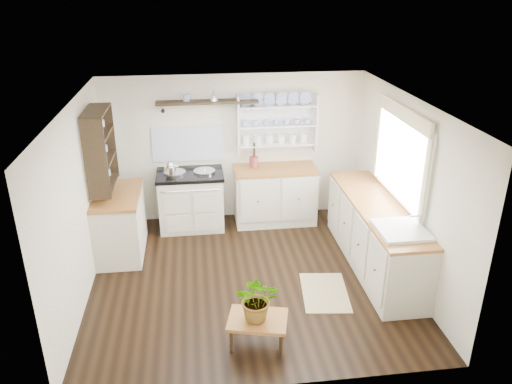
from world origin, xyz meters
TOP-DOWN VIEW (x-y plane):
  - floor at (0.00, 0.00)m, footprint 4.00×3.80m
  - wall_back at (0.00, 1.90)m, footprint 4.00×0.02m
  - wall_right at (2.00, 0.00)m, footprint 0.02×3.80m
  - wall_left at (-2.00, 0.00)m, footprint 0.02×3.80m
  - ceiling at (0.00, 0.00)m, footprint 4.00×3.80m
  - window at (1.95, 0.15)m, footprint 0.08×1.55m
  - aga_cooker at (-0.71, 1.57)m, footprint 1.00×0.70m
  - back_cabinets at (0.60, 1.60)m, footprint 1.27×0.63m
  - right_cabinets at (1.70, 0.10)m, footprint 0.62×2.43m
  - belfast_sink at (1.70, -0.65)m, footprint 0.55×0.60m
  - left_cabinets at (-1.70, 0.90)m, footprint 0.62×1.13m
  - plate_rack at (0.65, 1.86)m, footprint 1.20×0.22m
  - high_shelf at (-0.40, 1.78)m, footprint 1.50×0.29m
  - left_shelving at (-1.84, 0.90)m, footprint 0.28×0.80m
  - kettle at (-0.99, 1.45)m, footprint 0.17×0.17m
  - utensil_crock at (0.27, 1.68)m, footprint 0.13×0.13m
  - center_table at (-0.06, -1.29)m, footprint 0.70×0.57m
  - potted_plant at (-0.06, -1.29)m, footprint 0.50×0.45m
  - floor_rug at (0.89, -0.47)m, footprint 0.65×0.91m

SIDE VIEW (x-z plane):
  - floor at x=0.00m, z-range -0.01..0.01m
  - floor_rug at x=0.89m, z-range 0.00..0.02m
  - center_table at x=-0.06m, z-range 0.12..0.45m
  - aga_cooker at x=-0.71m, z-range -0.01..0.92m
  - right_cabinets at x=1.70m, z-range 0.01..0.91m
  - left_cabinets at x=-1.70m, z-range 0.01..0.91m
  - back_cabinets at x=0.60m, z-range 0.01..0.91m
  - potted_plant at x=-0.06m, z-range 0.33..0.83m
  - belfast_sink at x=1.70m, z-range 0.58..1.03m
  - utensil_crock at x=0.27m, z-range 0.91..1.07m
  - kettle at x=-0.99m, z-range 0.93..1.13m
  - wall_back at x=0.00m, z-range 0.00..2.30m
  - wall_right at x=2.00m, z-range 0.00..2.30m
  - wall_left at x=-2.00m, z-range 0.00..2.30m
  - left_shelving at x=-1.84m, z-range 1.02..2.08m
  - plate_rack at x=0.65m, z-range 1.11..2.01m
  - window at x=1.95m, z-range 0.95..2.17m
  - high_shelf at x=-0.40m, z-range 1.83..1.99m
  - ceiling at x=0.00m, z-range 2.29..2.30m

